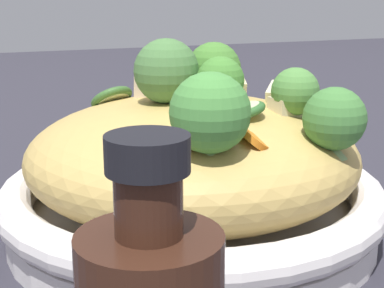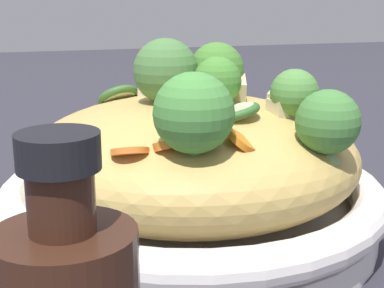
{
  "view_description": "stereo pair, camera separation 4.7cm",
  "coord_description": "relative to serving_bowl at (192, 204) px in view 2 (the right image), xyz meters",
  "views": [
    {
      "loc": [
        -0.42,
        0.17,
        0.2
      ],
      "look_at": [
        0.0,
        0.0,
        0.08
      ],
      "focal_mm": 54.78,
      "sensor_mm": 36.0,
      "label": 1
    },
    {
      "loc": [
        -0.43,
        0.12,
        0.2
      ],
      "look_at": [
        0.0,
        0.0,
        0.08
      ],
      "focal_mm": 54.78,
      "sensor_mm": 36.0,
      "label": 2
    }
  ],
  "objects": [
    {
      "name": "chicken_chunks",
      "position": [
        0.01,
        -0.03,
        0.09
      ],
      "size": [
        0.12,
        0.14,
        0.04
      ],
      "color": "beige",
      "rests_on": "serving_bowl"
    },
    {
      "name": "carrot_coins",
      "position": [
        -0.02,
        -0.02,
        0.08
      ],
      "size": [
        0.14,
        0.17,
        0.04
      ],
      "color": "orange",
      "rests_on": "serving_bowl"
    },
    {
      "name": "noodle_heap",
      "position": [
        0.0,
        0.0,
        0.04
      ],
      "size": [
        0.26,
        0.26,
        0.09
      ],
      "color": "tan",
      "rests_on": "serving_bowl"
    },
    {
      "name": "serving_bowl",
      "position": [
        0.0,
        0.0,
        0.0
      ],
      "size": [
        0.31,
        0.31,
        0.05
      ],
      "color": "white",
      "rests_on": "ground_plane"
    },
    {
      "name": "ground_plane",
      "position": [
        0.0,
        0.0,
        -0.03
      ],
      "size": [
        3.0,
        3.0,
        0.0
      ],
      "primitive_type": "plane",
      "color": "#2C2B34"
    },
    {
      "name": "zucchini_slices",
      "position": [
        -0.03,
        0.02,
        0.08
      ],
      "size": [
        0.19,
        0.11,
        0.04
      ],
      "color": "beige",
      "rests_on": "serving_bowl"
    },
    {
      "name": "broccoli_florets",
      "position": [
        -0.04,
        -0.01,
        0.1
      ],
      "size": [
        0.17,
        0.15,
        0.08
      ],
      "color": "#9AB875",
      "rests_on": "serving_bowl"
    }
  ]
}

